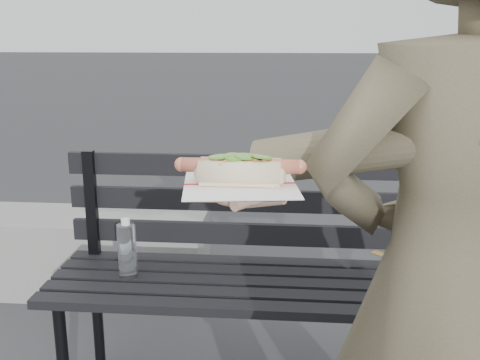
% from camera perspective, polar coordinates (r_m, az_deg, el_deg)
% --- Properties ---
extents(park_bench, '(1.50, 0.44, 0.88)m').
position_cam_1_polar(park_bench, '(1.98, 2.59, -8.20)').
color(park_bench, black).
rests_on(park_bench, ground).
extents(concrete_block, '(1.20, 0.40, 0.40)m').
position_cam_1_polar(concrete_block, '(3.02, -15.07, -7.14)').
color(concrete_block, slate).
rests_on(concrete_block, ground).
extents(person, '(0.67, 0.53, 1.61)m').
position_cam_1_polar(person, '(1.19, 20.17, -10.46)').
color(person, '#47432F').
rests_on(person, ground).
extents(held_hotdog, '(0.63, 0.32, 0.20)m').
position_cam_1_polar(held_hotdog, '(1.02, 11.20, 2.59)').
color(held_hotdog, '#47432F').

